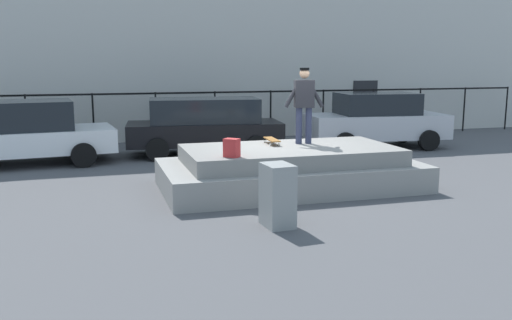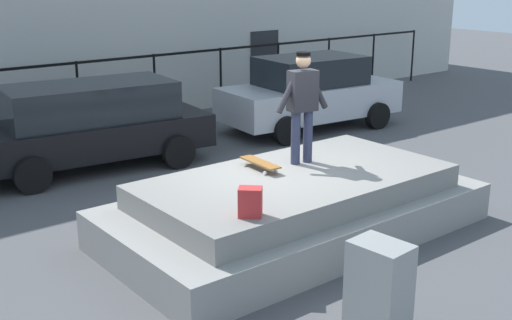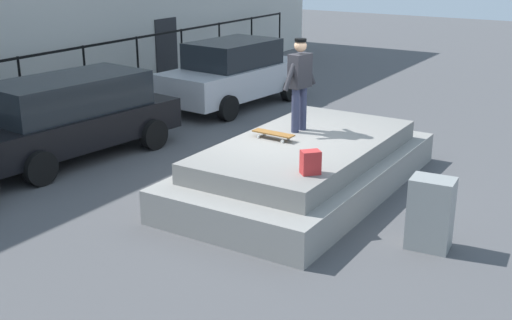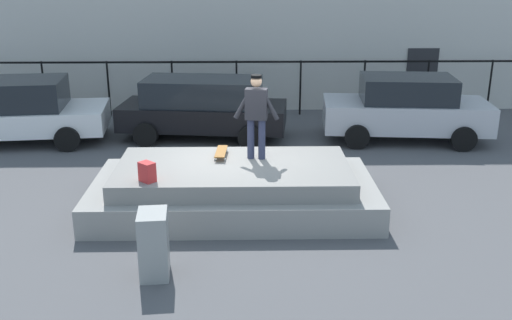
{
  "view_description": "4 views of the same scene",
  "coord_description": "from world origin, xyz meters",
  "px_view_note": "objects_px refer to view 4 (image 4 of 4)",
  "views": [
    {
      "loc": [
        -4.03,
        -11.49,
        2.7
      ],
      "look_at": [
        -0.36,
        0.84,
        0.41
      ],
      "focal_mm": 38.71,
      "sensor_mm": 36.0,
      "label": 1
    },
    {
      "loc": [
        -5.96,
        -7.08,
        3.76
      ],
      "look_at": [
        0.33,
        0.84,
        0.75
      ],
      "focal_mm": 45.62,
      "sensor_mm": 36.0,
      "label": 2
    },
    {
      "loc": [
        -9.57,
        -5.43,
        4.12
      ],
      "look_at": [
        -0.02,
        0.52,
        0.36
      ],
      "focal_mm": 45.19,
      "sensor_mm": 36.0,
      "label": 3
    },
    {
      "loc": [
        0.25,
        -11.19,
        4.63
      ],
      "look_at": [
        0.48,
        0.54,
        0.64
      ],
      "focal_mm": 41.18,
      "sensor_mm": 36.0,
      "label": 4
    }
  ],
  "objects_px": {
    "skateboarder": "(256,111)",
    "skateboard": "(221,152)",
    "backpack": "(147,172)",
    "car_white_sedan_near": "(15,111)",
    "car_black_hatchback_mid": "(203,107)",
    "car_silver_sedan_far": "(406,108)",
    "utility_box": "(154,244)"
  },
  "relations": [
    {
      "from": "car_black_hatchback_mid",
      "to": "utility_box",
      "type": "relative_size",
      "value": 4.41
    },
    {
      "from": "backpack",
      "to": "car_white_sedan_near",
      "type": "distance_m",
      "value": 6.99
    },
    {
      "from": "skateboarder",
      "to": "utility_box",
      "type": "relative_size",
      "value": 1.6
    },
    {
      "from": "skateboard",
      "to": "car_white_sedan_near",
      "type": "relative_size",
      "value": 0.16
    },
    {
      "from": "skateboarder",
      "to": "car_black_hatchback_mid",
      "type": "relative_size",
      "value": 0.36
    },
    {
      "from": "backpack",
      "to": "car_silver_sedan_far",
      "type": "relative_size",
      "value": 0.08
    },
    {
      "from": "skateboarder",
      "to": "skateboard",
      "type": "distance_m",
      "value": 1.12
    },
    {
      "from": "skateboard",
      "to": "car_white_sedan_near",
      "type": "distance_m",
      "value": 6.94
    },
    {
      "from": "skateboarder",
      "to": "backpack",
      "type": "relative_size",
      "value": 4.68
    },
    {
      "from": "skateboard",
      "to": "backpack",
      "type": "xyz_separation_m",
      "value": [
        -1.26,
        -1.38,
        0.08
      ]
    },
    {
      "from": "skateboard",
      "to": "car_black_hatchback_mid",
      "type": "relative_size",
      "value": 0.17
    },
    {
      "from": "skateboard",
      "to": "car_silver_sedan_far",
      "type": "xyz_separation_m",
      "value": [
        4.82,
        4.07,
        -0.11
      ]
    },
    {
      "from": "backpack",
      "to": "car_black_hatchback_mid",
      "type": "height_order",
      "value": "car_black_hatchback_mid"
    },
    {
      "from": "backpack",
      "to": "car_black_hatchback_mid",
      "type": "distance_m",
      "value": 5.77
    },
    {
      "from": "car_black_hatchback_mid",
      "to": "car_silver_sedan_far",
      "type": "xyz_separation_m",
      "value": [
        5.47,
        -0.28,
        0.0
      ]
    },
    {
      "from": "skateboarder",
      "to": "utility_box",
      "type": "distance_m",
      "value": 3.67
    },
    {
      "from": "car_black_hatchback_mid",
      "to": "backpack",
      "type": "bearing_deg",
      "value": -96.1
    },
    {
      "from": "car_white_sedan_near",
      "to": "car_black_hatchback_mid",
      "type": "relative_size",
      "value": 1.05
    },
    {
      "from": "skateboard",
      "to": "car_silver_sedan_far",
      "type": "distance_m",
      "value": 6.31
    },
    {
      "from": "skateboard",
      "to": "utility_box",
      "type": "height_order",
      "value": "utility_box"
    },
    {
      "from": "skateboarder",
      "to": "backpack",
      "type": "height_order",
      "value": "skateboarder"
    },
    {
      "from": "skateboard",
      "to": "car_white_sedan_near",
      "type": "xyz_separation_m",
      "value": [
        -5.62,
        4.08,
        -0.13
      ]
    },
    {
      "from": "backpack",
      "to": "car_silver_sedan_far",
      "type": "distance_m",
      "value": 8.17
    },
    {
      "from": "skateboard",
      "to": "car_black_hatchback_mid",
      "type": "distance_m",
      "value": 4.4
    },
    {
      "from": "car_white_sedan_near",
      "to": "car_black_hatchback_mid",
      "type": "distance_m",
      "value": 4.98
    },
    {
      "from": "backpack",
      "to": "utility_box",
      "type": "xyz_separation_m",
      "value": [
        0.34,
        -1.74,
        -0.55
      ]
    },
    {
      "from": "car_silver_sedan_far",
      "to": "utility_box",
      "type": "height_order",
      "value": "car_silver_sedan_far"
    },
    {
      "from": "skateboarder",
      "to": "skateboard",
      "type": "bearing_deg",
      "value": 169.91
    },
    {
      "from": "backpack",
      "to": "utility_box",
      "type": "height_order",
      "value": "backpack"
    },
    {
      "from": "skateboarder",
      "to": "car_white_sedan_near",
      "type": "distance_m",
      "value": 7.66
    },
    {
      "from": "backpack",
      "to": "utility_box",
      "type": "relative_size",
      "value": 0.34
    },
    {
      "from": "skateboard",
      "to": "car_silver_sedan_far",
      "type": "bearing_deg",
      "value": 40.23
    }
  ]
}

